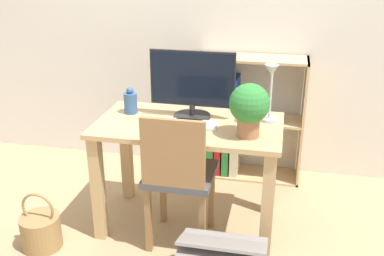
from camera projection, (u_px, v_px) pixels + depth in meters
The scene contains 11 objects.
ground_plane at pixel (189, 223), 3.01m from camera, with size 10.00×10.00×0.00m, color tan.
wall_back at pixel (215, 6), 3.38m from camera, with size 8.00×0.05×2.60m.
desk at pixel (189, 146), 2.79m from camera, with size 1.14×0.62×0.72m.
monitor at pixel (192, 83), 2.75m from camera, with size 0.53×0.23×0.42m.
keyboard at pixel (190, 124), 2.69m from camera, with size 0.33×0.14×0.02m.
vase at pixel (131, 102), 2.87m from camera, with size 0.09×0.09×0.17m.
desk_lamp at pixel (271, 88), 2.63m from camera, with size 0.10×0.19×0.38m.
potted_plant at pixel (249, 107), 2.48m from camera, with size 0.23×0.23×0.31m.
chair at pixel (178, 174), 2.62m from camera, with size 0.40×0.40×0.88m.
bookshelf at pixel (229, 121), 3.51m from camera, with size 0.83×0.28×0.97m.
basket at pixel (41, 230), 2.74m from camera, with size 0.24×0.24×0.37m.
Camera 1 is at (0.55, -2.48, 1.73)m, focal length 42.00 mm.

